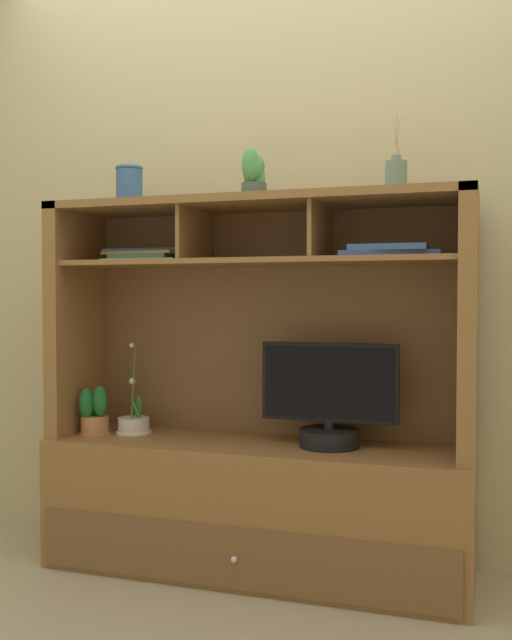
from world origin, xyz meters
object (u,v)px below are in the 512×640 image
object	(u,v)px
magazine_stack_left	(149,256)
media_console	(257,459)
tv_monitor	(329,405)
potted_fern	(94,415)
diffuser_bottle	(396,176)
magazine_stack_centre	(389,252)
potted_orchid	(134,424)
potted_succulent	(254,175)
ceramic_vase	(129,185)

from	to	relation	value
magazine_stack_left	media_console	bearing A→B (deg)	-4.15
tv_monitor	potted_fern	xyz separation A→B (m)	(-0.96, -0.06, -0.08)
potted_fern	diffuser_bottle	xyz separation A→B (m)	(1.20, 0.05, 0.91)
potted_fern	media_console	bearing A→B (deg)	5.22
tv_monitor	magazine_stack_centre	xyz separation A→B (m)	(0.22, -0.04, 0.56)
magazine_stack_centre	media_console	bearing A→B (deg)	175.11
media_console	tv_monitor	distance (m)	0.36
potted_fern	diffuser_bottle	distance (m)	1.51
potted_orchid	potted_fern	size ratio (longest dim) A/B	1.86
tv_monitor	potted_fern	distance (m)	0.96
potted_fern	potted_succulent	size ratio (longest dim) A/B	1.07
diffuser_bottle	magazine_stack_centre	bearing A→B (deg)	-117.48
potted_fern	potted_orchid	bearing A→B (deg)	27.16
media_console	potted_succulent	bearing A→B (deg)	-92.83
ceramic_vase	diffuser_bottle	bearing A→B (deg)	1.17
media_console	magazine_stack_centre	xyz separation A→B (m)	(0.51, -0.04, 0.79)
potted_orchid	potted_succulent	size ratio (longest dim) A/B	1.99
magazine_stack_left	ceramic_vase	size ratio (longest dim) A/B	2.27
media_console	potted_fern	xyz separation A→B (m)	(-0.67, -0.06, 0.15)
magazine_stack_centre	ceramic_vase	world-z (taller)	ceramic_vase
potted_succulent	ceramic_vase	size ratio (longest dim) A/B	1.24
potted_fern	magazine_stack_centre	bearing A→B (deg)	0.88
tv_monitor	magazine_stack_centre	size ratio (longest dim) A/B	1.38
magazine_stack_left	potted_orchid	bearing A→B (deg)	-158.42
ceramic_vase	potted_succulent	bearing A→B (deg)	-0.26
potted_orchid	magazine_stack_left	world-z (taller)	magazine_stack_left
diffuser_bottle	potted_orchid	bearing A→B (deg)	178.98
magazine_stack_centre	diffuser_bottle	bearing A→B (deg)	62.52
media_console	potted_orchid	size ratio (longest dim) A/B	4.36
magazine_stack_centre	potted_succulent	bearing A→B (deg)	178.67
potted_orchid	diffuser_bottle	size ratio (longest dim) A/B	1.37
tv_monitor	potted_succulent	size ratio (longest dim) A/B	2.75
tv_monitor	magazine_stack_centre	distance (m)	0.60
magazine_stack_centre	diffuser_bottle	xyz separation A→B (m)	(0.02, 0.04, 0.27)
diffuser_bottle	ceramic_vase	distance (m)	1.05
media_console	ceramic_vase	distance (m)	1.20
media_console	potted_orchid	bearing A→B (deg)	178.80
magazine_stack_centre	ceramic_vase	distance (m)	1.07
potted_succulent	ceramic_vase	bearing A→B (deg)	179.74
potted_orchid	potted_fern	xyz separation A→B (m)	(-0.14, -0.07, 0.04)
potted_orchid	magazine_stack_left	xyz separation A→B (m)	(0.06, 0.02, 0.69)
media_console	magazine_stack_left	xyz separation A→B (m)	(-0.47, 0.03, 0.79)
tv_monitor	diffuser_bottle	xyz separation A→B (m)	(0.24, -0.00, 0.83)
potted_orchid	potted_succulent	bearing A→B (deg)	-4.60
tv_monitor	potted_succulent	bearing A→B (deg)	-174.71
media_console	potted_fern	world-z (taller)	media_console
potted_orchid	ceramic_vase	distance (m)	0.97
media_console	potted_orchid	xyz separation A→B (m)	(-0.53, 0.01, 0.11)
potted_orchid	diffuser_bottle	xyz separation A→B (m)	(1.06, -0.02, 0.95)
potted_fern	tv_monitor	bearing A→B (deg)	3.37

